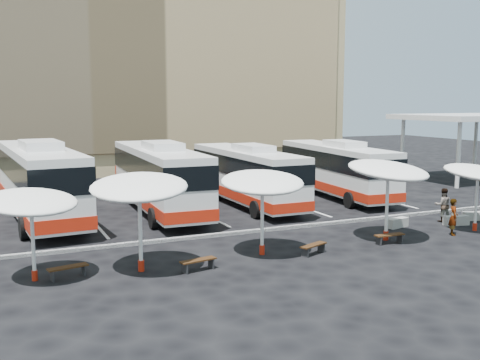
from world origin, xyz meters
name	(u,v)px	position (x,y,z in m)	size (l,w,h in m)	color
ground	(247,236)	(0.00, 0.00, 0.00)	(120.00, 120.00, 0.00)	black
sandstone_building	(106,33)	(0.00, 31.87, 12.63)	(42.00, 18.25, 29.60)	tan
service_canopy	(469,119)	(24.00, 10.00, 4.87)	(10.00, 8.00, 5.20)	silver
curb_divider	(242,232)	(0.00, 0.50, 0.07)	(34.00, 0.25, 0.15)	black
bay_lines	(190,207)	(0.00, 8.00, 0.01)	(24.15, 12.00, 0.01)	white
bus_0	(39,179)	(-8.43, 8.02, 2.17)	(3.78, 13.58, 4.26)	silver
bus_1	(158,175)	(-2.09, 7.42, 2.07)	(3.30, 12.84, 4.05)	silver
bus_2	(246,174)	(3.31, 7.28, 1.91)	(2.78, 11.76, 3.73)	silver
bus_3	(336,168)	(9.92, 7.54, 1.92)	(3.45, 11.98, 3.75)	silver
sunshade_0	(31,202)	(-9.54, -2.90, 2.80)	(4.16, 4.19, 3.30)	silver
sunshade_1	(139,187)	(-5.86, -3.36, 3.15)	(4.51, 4.54, 3.70)	silver
sunshade_2	(262,182)	(-0.75, -3.13, 2.99)	(4.01, 4.05, 3.52)	silver
sunshade_3	(388,171)	(5.44, -3.26, 3.17)	(4.51, 4.54, 3.73)	silver
sunshade_4	(478,173)	(10.59, -3.52, 2.83)	(4.00, 4.03, 3.33)	silver
wood_bench_0	(68,269)	(-8.44, -3.11, 0.33)	(1.47, 0.65, 0.43)	black
wood_bench_1	(198,262)	(-3.91, -4.17, 0.33)	(1.46, 0.64, 0.43)	black
wood_bench_2	(313,247)	(1.17, -3.99, 0.33)	(1.42, 0.85, 0.42)	black
wood_bench_3	(389,236)	(5.15, -3.87, 0.33)	(1.42, 0.41, 0.43)	black
conc_bench_0	(397,223)	(7.62, -1.43, 0.23)	(1.24, 0.41, 0.47)	gray
conc_bench_1	(456,220)	(10.69, -2.23, 0.24)	(1.28, 0.43, 0.48)	gray
conc_bench_2	(474,216)	(12.46, -1.72, 0.22)	(1.19, 0.40, 0.45)	gray
passenger_0	(454,217)	(8.93, -3.78, 0.87)	(0.63, 0.41, 1.73)	black
passenger_1	(444,205)	(10.67, -1.35, 0.88)	(0.86, 0.67, 1.76)	black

